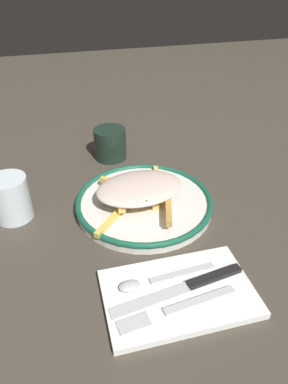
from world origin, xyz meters
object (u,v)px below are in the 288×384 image
(fries_heap, at_px, (139,189))
(knife, at_px, (190,285))
(napkin, at_px, (179,293))
(water_glass, at_px, (11,198))
(coffee_mug, at_px, (110,143))
(plate, at_px, (144,202))
(spoon, at_px, (151,281))
(fork, at_px, (178,308))

(fries_heap, xyz_separation_m, knife, (-0.22, -0.02, -0.03))
(napkin, height_order, water_glass, water_glass)
(knife, xyz_separation_m, coffee_mug, (0.44, 0.03, 0.02))
(fries_heap, relative_size, water_glass, 2.48)
(coffee_mug, bearing_deg, knife, -175.51)
(plate, xyz_separation_m, napkin, (-0.22, 0.01, -0.01))
(plate, bearing_deg, coffee_mug, 6.38)
(knife, relative_size, water_glass, 2.47)
(napkin, xyz_separation_m, spoon, (0.03, 0.03, 0.01))
(fries_heap, distance_m, water_glass, 0.24)
(plate, distance_m, spoon, 0.20)
(plate, height_order, knife, plate)
(knife, height_order, water_glass, water_glass)
(fries_heap, bearing_deg, spoon, 170.12)
(napkin, relative_size, spoon, 1.43)
(plate, xyz_separation_m, water_glass, (0.04, 0.24, 0.03))
(fork, height_order, knife, knife)
(napkin, bearing_deg, spoon, 53.48)
(napkin, xyz_separation_m, coffee_mug, (0.44, 0.02, 0.03))
(fries_heap, bearing_deg, knife, -175.30)
(fork, bearing_deg, fries_heap, -2.77)
(spoon, bearing_deg, napkin, -126.52)
(napkin, xyz_separation_m, water_glass, (0.26, 0.24, 0.04))
(plate, bearing_deg, fries_heap, 58.41)
(plate, distance_m, water_glass, 0.25)
(water_glass, bearing_deg, coffee_mug, -50.66)
(plate, relative_size, fork, 1.51)
(spoon, relative_size, water_glass, 1.79)
(fork, xyz_separation_m, coffee_mug, (0.47, 0.00, 0.02))
(spoon, relative_size, coffee_mug, 1.52)
(plate, height_order, water_glass, water_glass)
(fries_heap, relative_size, napkin, 0.96)
(napkin, bearing_deg, knife, -82.10)
(fork, xyz_separation_m, spoon, (0.06, 0.02, 0.00))
(spoon, bearing_deg, fork, -157.62)
(water_glass, bearing_deg, plate, -98.67)
(fork, bearing_deg, knife, -44.04)
(napkin, height_order, fork, fork)
(fork, bearing_deg, spoon, 22.38)
(knife, bearing_deg, spoon, 66.59)
(knife, relative_size, spoon, 1.38)
(plate, height_order, fork, plate)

